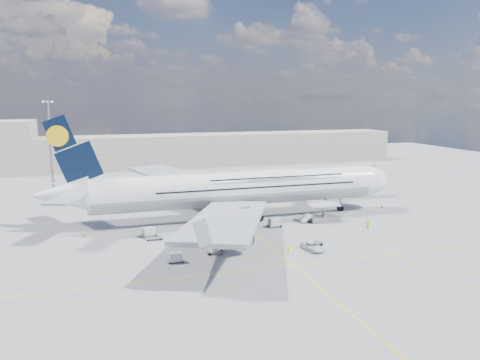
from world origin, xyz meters
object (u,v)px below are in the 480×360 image
object	(u,v)px
light_mast	(51,148)
baggage_tug	(216,249)
catering_truck_outer	(135,187)
cone_nose	(382,207)
dolly_row_c	(215,252)
dolly_back	(149,232)
cargo_loader	(323,215)
service_van	(312,246)
crew_van	(368,224)
airliner	(239,188)
dolly_row_a	(176,257)
cone_wing_left_outer	(185,201)
cone_wing_right_outer	(231,243)
catering_truck_inner	(203,195)
cone_wing_right_inner	(186,236)
jet_bridge	(337,174)
cone_wing_left_inner	(171,203)
crew_loader	(323,214)
cone_tail	(85,236)
crew_tug	(289,250)
dolly_nose_near	(274,222)
crew_wing	(211,241)
dolly_nose_far	(313,243)
dolly_row_b	(154,238)
crew_nose	(316,206)

from	to	relation	value
light_mast	baggage_tug	distance (m)	64.23
catering_truck_outer	cone_nose	xyz separation A→B (m)	(55.07, -36.06, -1.35)
dolly_row_c	dolly_back	xyz separation A→B (m)	(-9.46, 13.32, 0.69)
light_mast	cargo_loader	bearing A→B (deg)	-36.54
light_mast	service_van	xyz separation A→B (m)	(46.13, -59.22, -12.53)
baggage_tug	cone_nose	size ratio (longest dim) A/B	4.23
dolly_back	crew_van	size ratio (longest dim) A/B	1.68
airliner	light_mast	distance (m)	53.72
dolly_row_a	cone_wing_left_outer	world-z (taller)	dolly_row_a
cone_wing_left_outer	cone_wing_right_outer	world-z (taller)	cone_wing_right_outer
catering_truck_inner	cone_wing_right_outer	distance (m)	36.03
catering_truck_outer	cone_wing_right_inner	world-z (taller)	catering_truck_outer
jet_bridge	cone_wing_left_inner	bearing A→B (deg)	169.62
catering_truck_outer	dolly_row_c	bearing A→B (deg)	-49.65
catering_truck_outer	crew_loader	bearing A→B (deg)	-14.82
catering_truck_outer	cone_tail	size ratio (longest dim) A/B	10.31
crew_tug	cone_wing_left_outer	size ratio (longest dim) A/B	3.42
airliner	dolly_nose_near	world-z (taller)	airliner
cargo_loader	crew_wing	xyz separation A→B (m)	(-26.79, -9.12, -0.50)
catering_truck_outer	cone_nose	world-z (taller)	catering_truck_outer
dolly_row_a	service_van	distance (m)	23.62
cargo_loader	crew_wing	world-z (taller)	cargo_loader
dolly_back	baggage_tug	distance (m)	15.97
dolly_nose_near	jet_bridge	bearing A→B (deg)	32.03
jet_bridge	dolly_nose_far	distance (m)	40.14
dolly_row_b	dolly_row_c	world-z (taller)	dolly_row_b
crew_wing	cone_wing_left_outer	xyz separation A→B (m)	(1.89, 35.82, -0.51)
cone_wing_left_inner	cone_tail	distance (m)	30.57
cargo_loader	dolly_row_b	bearing A→B (deg)	-175.33
cone_wing_right_inner	dolly_back	bearing A→B (deg)	157.58
jet_bridge	dolly_row_b	xyz separation A→B (m)	(-49.07, -20.99, -6.52)
cone_wing_right_inner	light_mast	bearing A→B (deg)	120.30
crew_nose	cone_tail	world-z (taller)	crew_nose
catering_truck_outer	jet_bridge	bearing A→B (deg)	4.87
cone_nose	cone_tail	bearing A→B (deg)	-176.28
cone_wing_left_inner	jet_bridge	bearing A→B (deg)	-10.38
cargo_loader	cone_tail	distance (m)	48.53
dolly_nose_near	service_van	world-z (taller)	dolly_nose_near
crew_van	crew_tug	bearing A→B (deg)	74.09
dolly_nose_far	service_van	size ratio (longest dim) A/B	0.73
catering_truck_outer	crew_nose	bearing A→B (deg)	-7.53
dolly_nose_far	catering_truck_outer	size ratio (longest dim) A/B	0.55
catering_truck_inner	crew_van	xyz separation A→B (m)	(26.46, -33.73, -0.78)
service_van	cone_wing_right_inner	xyz separation A→B (m)	(-19.46, 13.59, -0.41)
crew_wing	crew_van	xyz separation A→B (m)	(32.99, 1.36, 0.20)
cone_wing_left_inner	cone_wing_right_outer	distance (m)	35.95
airliner	cone_nose	bearing A→B (deg)	-0.46
cone_wing_right_outer	dolly_nose_far	bearing A→B (deg)	-18.78
cargo_loader	catering_truck_inner	bearing A→B (deg)	127.95
jet_bridge	dolly_nose_near	bearing A→B (deg)	-141.68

